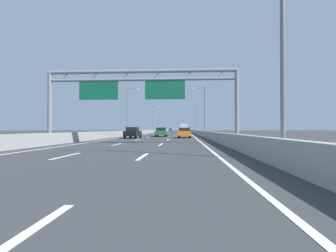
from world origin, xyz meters
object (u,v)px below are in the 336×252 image
(black_car, at_px, (133,133))
(streetlamp_right_far, at_px, (195,117))
(orange_car, at_px, (184,133))
(streetlamp_right_mid, at_px, (204,108))
(streetlamp_left_far, at_px, (153,117))
(green_car, at_px, (161,132))
(sign_gantry, at_px, (139,87))
(streetlamp_left_mid, at_px, (129,108))
(box_truck, at_px, (184,128))
(streetlamp_right_near, at_px, (277,28))
(blue_car, at_px, (170,130))

(black_car, bearing_deg, streetlamp_right_far, 78.95)
(black_car, distance_m, orange_car, 7.31)
(streetlamp_right_mid, distance_m, orange_car, 15.15)
(streetlamp_left_far, xyz_separation_m, green_car, (7.31, -47.93, -4.63))
(streetlamp_left_far, relative_size, black_car, 2.06)
(green_car, bearing_deg, sign_gantry, -90.11)
(streetlamp_left_mid, xyz_separation_m, orange_car, (11.18, -13.93, -4.65))
(streetlamp_right_mid, bearing_deg, box_truck, 96.61)
(streetlamp_right_near, xyz_separation_m, streetlamp_right_far, (0.00, 79.78, 0.00))
(streetlamp_right_near, height_order, box_truck, streetlamp_right_near)
(sign_gantry, relative_size, black_car, 3.58)
(streetlamp_left_mid, relative_size, green_car, 2.07)
(streetlamp_right_mid, bearing_deg, streetlamp_left_mid, 180.00)
(blue_car, bearing_deg, sign_gantry, -88.25)
(streetlamp_left_mid, height_order, streetlamp_right_far, same)
(black_car, bearing_deg, sign_gantry, -76.40)
(orange_car, xyz_separation_m, box_truck, (-0.16, 47.76, 0.87))
(streetlamp_left_far, height_order, black_car, streetlamp_left_far)
(streetlamp_left_mid, bearing_deg, streetlamp_right_near, -69.48)
(blue_car, bearing_deg, streetlamp_left_far, -94.77)
(streetlamp_right_mid, distance_m, green_car, 12.01)
(sign_gantry, height_order, streetlamp_right_far, streetlamp_right_far)
(sign_gantry, height_order, streetlamp_right_near, streetlamp_right_near)
(streetlamp_left_far, bearing_deg, streetlamp_right_near, -79.40)
(black_car, bearing_deg, orange_car, 13.89)
(streetlamp_right_mid, bearing_deg, sign_gantry, -104.85)
(green_car, bearing_deg, streetlamp_left_far, 98.68)
(sign_gantry, distance_m, streetlamp_right_far, 69.20)
(black_car, bearing_deg, box_truck, 82.03)
(streetlamp_right_far, bearing_deg, orange_car, -93.99)
(sign_gantry, relative_size, box_truck, 1.87)
(streetlamp_left_far, bearing_deg, blue_car, 85.23)
(orange_car, bearing_deg, streetlamp_right_near, -81.77)
(streetlamp_right_mid, bearing_deg, streetlamp_right_far, 90.00)
(streetlamp_right_near, distance_m, streetlamp_right_mid, 39.89)
(streetlamp_left_far, relative_size, orange_car, 2.21)
(streetlamp_right_mid, height_order, streetlamp_left_far, same)
(streetlamp_right_mid, distance_m, box_truck, 34.27)
(streetlamp_right_far, bearing_deg, black_car, -101.05)
(streetlamp_left_far, xyz_separation_m, streetlamp_right_far, (14.93, 0.00, 0.00))
(streetlamp_left_mid, relative_size, blue_car, 2.06)
(streetlamp_left_mid, distance_m, blue_car, 85.46)
(black_car, relative_size, orange_car, 1.07)
(sign_gantry, relative_size, orange_car, 3.84)
(sign_gantry, relative_size, green_car, 3.59)
(sign_gantry, xyz_separation_m, streetlamp_left_mid, (-7.27, 28.88, 0.58))
(blue_car, distance_m, black_car, 100.93)
(streetlamp_right_mid, bearing_deg, blue_car, 97.45)
(streetlamp_left_far, xyz_separation_m, black_car, (4.08, -55.57, -4.62))
(box_truck, bearing_deg, streetlamp_right_far, 57.09)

